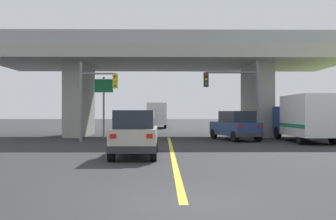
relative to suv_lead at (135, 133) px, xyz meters
The scene contains 10 objects.
ground 15.47m from the suv_lead, 83.88° to the left, with size 160.00×160.00×0.00m, color #2B2B2D.
overpass_bridge 16.08m from the suv_lead, 83.88° to the left, with size 28.12×9.89×7.76m.
lane_divider_stripe 2.74m from the suv_lead, 49.73° to the left, with size 0.20×21.94×0.01m, color yellow.
suv_lead is the anchor object (origin of this frame).
suv_crossing 11.69m from the suv_lead, 57.99° to the left, with size 3.04×4.98×2.02m.
box_truck 13.37m from the suv_lead, 38.44° to the left, with size 2.33×6.91×3.03m.
traffic_signal_nearside 10.96m from the suv_lead, 54.83° to the left, with size 3.65×0.36×5.23m.
traffic_signal_farside 9.46m from the suv_lead, 111.23° to the left, with size 2.48×0.36×5.22m.
highway_sign 13.33m from the suv_lead, 104.56° to the left, with size 1.47×0.17×4.62m.
semi_truck_distant 31.68m from the suv_lead, 89.17° to the left, with size 2.33×7.06×3.06m.
Camera 1 is at (-0.43, -8.24, 1.94)m, focal length 42.27 mm.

